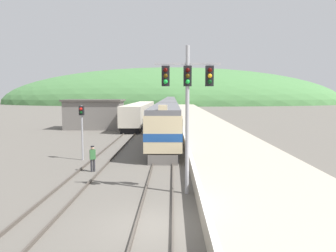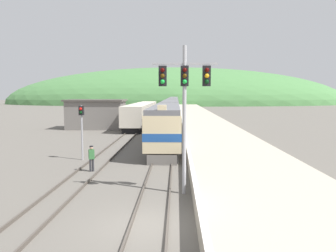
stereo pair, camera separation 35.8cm
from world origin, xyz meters
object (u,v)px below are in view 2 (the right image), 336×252
at_px(express_train_lead_car, 166,123).
at_px(carriage_fifth, 174,102).
at_px(signal_mast_main, 184,93).
at_px(carriage_fourth, 173,104).
at_px(track_worker, 92,157).
at_px(carriage_second, 171,111).
at_px(signal_post_siding, 82,121).
at_px(carriage_third, 172,106).
at_px(siding_train, 143,113).

relative_size(express_train_lead_car, carriage_fifth, 1.00).
bearing_deg(express_train_lead_car, signal_mast_main, -85.05).
bearing_deg(carriage_fifth, carriage_fourth, -90.00).
bearing_deg(track_worker, express_train_lead_car, 69.08).
bearing_deg(carriage_fifth, carriage_second, -90.00).
relative_size(signal_mast_main, track_worker, 4.37).
height_order(carriage_fifth, signal_post_siding, signal_post_siding).
height_order(express_train_lead_car, carriage_fourth, express_train_lead_car).
relative_size(carriage_second, carriage_fifth, 1.00).
bearing_deg(carriage_fifth, carriage_third, -90.00).
bearing_deg(siding_train, signal_mast_main, -80.93).
bearing_deg(express_train_lead_car, track_worker, -110.92).
relative_size(carriage_second, signal_post_siding, 4.85).
bearing_deg(carriage_third, carriage_second, -90.00).
relative_size(express_train_lead_car, carriage_fourth, 1.00).
bearing_deg(express_train_lead_car, carriage_second, 90.00).
xyz_separation_m(siding_train, signal_post_siding, (-1.52, -30.65, 1.22)).
bearing_deg(carriage_fifth, siding_train, -94.29).
xyz_separation_m(carriage_fourth, track_worker, (-4.60, -76.93, -1.19)).
bearing_deg(carriage_second, siding_train, 172.37).
height_order(carriage_second, track_worker, carriage_second).
relative_size(express_train_lead_car, siding_train, 0.70).
xyz_separation_m(carriage_second, siding_train, (-4.81, 0.64, -0.35)).
relative_size(siding_train, track_worker, 17.06).
bearing_deg(signal_post_siding, carriage_third, 83.00).
distance_m(express_train_lead_car, carriage_fifth, 86.46).
relative_size(carriage_fourth, siding_train, 0.70).
relative_size(carriage_second, siding_train, 0.70).
bearing_deg(carriage_fifth, express_train_lead_car, -90.00).
relative_size(carriage_fourth, carriage_fifth, 1.00).
distance_m(express_train_lead_car, siding_train, 22.96).
distance_m(carriage_fourth, signal_post_siding, 73.39).
xyz_separation_m(signal_post_siding, track_worker, (1.73, -3.82, -2.06)).
distance_m(express_train_lead_car, carriage_third, 43.35).
bearing_deg(carriage_third, siding_train, -102.94).
relative_size(carriage_third, signal_post_siding, 4.85).
bearing_deg(signal_mast_main, express_train_lead_car, 94.95).
bearing_deg(carriage_fourth, signal_mast_main, -88.98).
distance_m(carriage_fifth, signal_mast_main, 103.25).
height_order(express_train_lead_car, carriage_third, express_train_lead_car).
height_order(express_train_lead_car, carriage_fifth, express_train_lead_car).
distance_m(carriage_third, carriage_fourth, 21.55).
xyz_separation_m(carriage_fifth, siding_train, (-4.81, -64.02, -0.35)).
bearing_deg(carriage_second, express_train_lead_car, -90.00).
relative_size(carriage_fifth, track_worker, 11.94).
bearing_deg(carriage_fourth, carriage_second, -90.00).
bearing_deg(carriage_second, carriage_third, 90.00).
bearing_deg(express_train_lead_car, signal_post_siding, -127.64).
distance_m(carriage_fourth, track_worker, 77.08).
distance_m(express_train_lead_car, carriage_fourth, 64.91).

